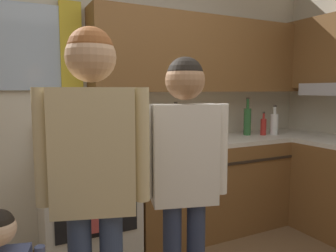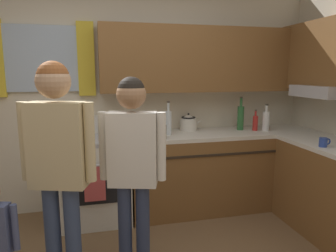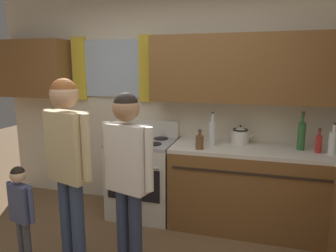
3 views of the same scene
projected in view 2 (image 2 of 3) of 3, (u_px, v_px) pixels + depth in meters
back_wall_unit at (124, 82)px, 3.46m from camera, size 4.60×0.42×2.60m
kitchen_counter_run at (260, 177)px, 3.37m from camera, size 2.18×1.87×0.90m
stove_oven at (95, 177)px, 3.29m from camera, size 0.73×0.67×1.10m
bottle_squat_brown at (162, 131)px, 3.18m from camera, size 0.08×0.08×0.21m
bottle_milk_white at (266, 120)px, 3.60m from camera, size 0.08×0.08×0.31m
bottle_sauce_red at (255, 123)px, 3.61m from camera, size 0.06×0.06×0.25m
bottle_tall_clear at (168, 122)px, 3.36m from camera, size 0.07×0.07×0.37m
bottle_wine_green at (241, 117)px, 3.64m from camera, size 0.08×0.08×0.39m
mug_cobalt_blue at (324, 142)px, 2.82m from camera, size 0.11×0.07×0.08m
stovetop_kettle at (189, 122)px, 3.61m from camera, size 0.27×0.20×0.21m
adult_holding_child at (58, 154)px, 2.05m from camera, size 0.49×0.26×1.65m
adult_in_plaid at (133, 157)px, 2.22m from camera, size 0.47×0.24×1.55m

